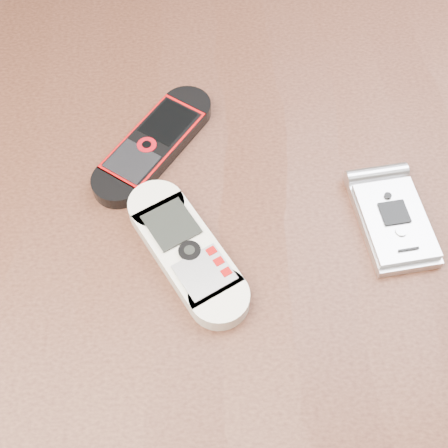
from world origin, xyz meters
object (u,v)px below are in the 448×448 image
table (219,287)px  motorola_razr (394,220)px  nokia_black_red (154,144)px  nokia_white (186,251)px

table → motorola_razr: motorola_razr is taller
table → nokia_black_red: size_ratio=8.13×
table → motorola_razr: 0.18m
nokia_black_red → motorola_razr: (0.20, -0.09, 0.00)m
table → nokia_white: size_ratio=8.27×
table → motorola_razr: bearing=0.3°
nokia_black_red → nokia_white: bearing=-40.3°
table → nokia_black_red: (-0.05, 0.09, 0.11)m
table → nokia_white: bearing=-138.2°
nokia_white → nokia_black_red: nokia_white is taller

